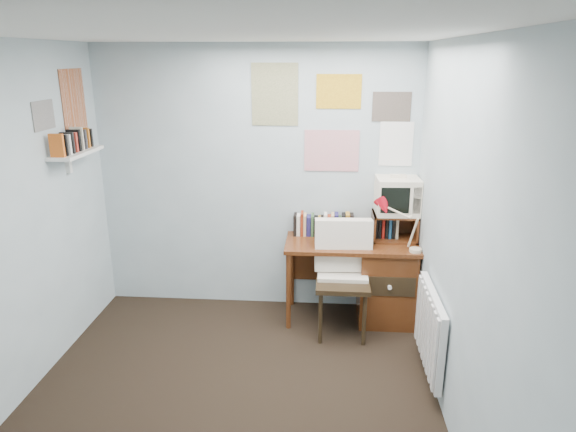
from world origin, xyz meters
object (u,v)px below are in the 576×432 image
object	(u,v)px
desk	(380,279)
crt_tv	(397,194)
desk_chair	(343,283)
radiator	(430,330)
wall_shelf	(76,153)
desk_lamp	(417,230)
tv_riser	(394,226)

from	to	relation	value
desk	crt_tv	distance (m)	0.81
desk_chair	radiator	bearing A→B (deg)	-44.12
desk_chair	wall_shelf	distance (m)	2.49
desk_lamp	tv_riser	world-z (taller)	desk_lamp
desk	desk_lamp	bearing A→B (deg)	-36.43
desk	tv_riser	size ratio (longest dim) A/B	3.00
tv_riser	wall_shelf	size ratio (longest dim) A/B	0.65
tv_riser	crt_tv	world-z (taller)	crt_tv
desk	wall_shelf	world-z (taller)	wall_shelf
tv_riser	crt_tv	bearing A→B (deg)	65.78
desk	crt_tv	world-z (taller)	crt_tv
desk_lamp	radiator	distance (m)	0.91
crt_tv	radiator	xyz separation A→B (m)	(0.16, -1.06, -0.77)
desk_lamp	wall_shelf	world-z (taller)	wall_shelf
desk_chair	wall_shelf	bearing A→B (deg)	-177.91
desk	crt_tv	size ratio (longest dim) A/B	3.16
desk_chair	desk_lamp	world-z (taller)	desk_lamp
desk_lamp	tv_riser	bearing A→B (deg)	122.21
desk	radiator	size ratio (longest dim) A/B	1.50
wall_shelf	desk_lamp	bearing A→B (deg)	3.66
desk	tv_riser	xyz separation A→B (m)	(0.12, 0.11, 0.48)
desk_chair	crt_tv	size ratio (longest dim) A/B	2.60
desk_lamp	radiator	size ratio (longest dim) A/B	0.49
desk_lamp	wall_shelf	distance (m)	2.92
desk	desk_chair	distance (m)	0.47
radiator	wall_shelf	xyz separation A→B (m)	(-2.86, 0.55, 1.20)
desk_lamp	wall_shelf	bearing A→B (deg)	-170.06
desk_chair	desk_lamp	size ratio (longest dim) A/B	2.51
tv_riser	crt_tv	size ratio (longest dim) A/B	1.05
desk_chair	desk	bearing A→B (deg)	40.99
crt_tv	wall_shelf	xyz separation A→B (m)	(-2.70, -0.51, 0.43)
radiator	crt_tv	bearing A→B (deg)	98.64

